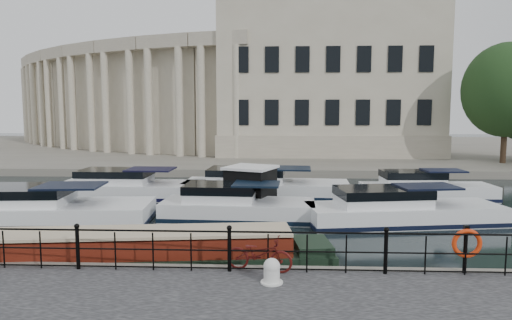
{
  "coord_description": "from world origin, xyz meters",
  "views": [
    {
      "loc": [
        1.2,
        -13.67,
        4.7
      ],
      "look_at": [
        0.5,
        2.0,
        3.0
      ],
      "focal_mm": 32.0,
      "sensor_mm": 36.0,
      "label": 1
    }
  ],
  "objects": [
    {
      "name": "narrowboat",
      "position": [
        -3.53,
        -0.84,
        0.37
      ],
      "size": [
        13.08,
        3.24,
        1.48
      ],
      "rotation": [
        0.0,
        0.0,
        0.12
      ],
      "color": "black",
      "rests_on": "ground_plane"
    },
    {
      "name": "life_ring_post",
      "position": [
        6.05,
        -2.17,
        1.33
      ],
      "size": [
        0.76,
        0.2,
        1.24
      ],
      "color": "black",
      "rests_on": "near_quay"
    },
    {
      "name": "ground_plane",
      "position": [
        0.0,
        0.0,
        0.0
      ],
      "size": [
        160.0,
        160.0,
        0.0
      ],
      "primitive_type": "plane",
      "color": "black",
      "rests_on": "ground"
    },
    {
      "name": "far_bank",
      "position": [
        0.0,
        39.0,
        0.28
      ],
      "size": [
        120.0,
        42.0,
        0.55
      ],
      "primitive_type": "cube",
      "color": "#6B665B",
      "rests_on": "ground_plane"
    },
    {
      "name": "railing",
      "position": [
        0.0,
        -2.25,
        1.2
      ],
      "size": [
        24.14,
        0.14,
        1.22
      ],
      "color": "black",
      "rests_on": "near_quay"
    },
    {
      "name": "cabin_cruisers",
      "position": [
        -0.9,
        8.09,
        0.37
      ],
      "size": [
        25.72,
        10.04,
        1.99
      ],
      "color": "white",
      "rests_on": "ground_plane"
    },
    {
      "name": "mooring_bollard",
      "position": [
        1.1,
        -3.02,
        0.84
      ],
      "size": [
        0.55,
        0.55,
        0.61
      ],
      "color": "silver",
      "rests_on": "near_quay"
    },
    {
      "name": "bicycle",
      "position": [
        0.77,
        -2.21,
        1.01
      ],
      "size": [
        1.84,
        0.95,
        0.92
      ],
      "primitive_type": "imported",
      "rotation": [
        0.0,
        0.0,
        1.36
      ],
      "color": "#480F0D",
      "rests_on": "near_quay"
    },
    {
      "name": "civic_building",
      "position": [
        -1.0,
        34.71,
        7.04
      ],
      "size": [
        53.55,
        31.84,
        16.85
      ],
      "color": "#ADA38C",
      "rests_on": "far_bank"
    },
    {
      "name": "harbour_hut",
      "position": [
        0.01,
        7.5,
        0.95
      ],
      "size": [
        3.56,
        3.3,
        2.18
      ],
      "rotation": [
        0.0,
        0.0,
        -0.39
      ],
      "color": "#6B665B",
      "rests_on": "ground_plane"
    }
  ]
}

